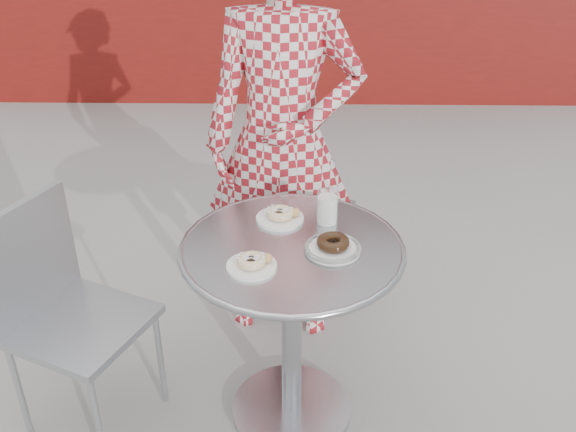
{
  "coord_description": "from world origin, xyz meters",
  "views": [
    {
      "loc": [
        0.05,
        -1.9,
        1.96
      ],
      "look_at": [
        0.01,
        0.03,
        0.86
      ],
      "focal_mm": 40.0,
      "sensor_mm": 36.0,
      "label": 1
    }
  ],
  "objects_px": {
    "seated_person": "(283,142)",
    "bistro_table": "(292,291)",
    "chair_left": "(87,362)",
    "plate_near": "(252,263)",
    "plate_checker": "(333,246)",
    "plate_far": "(281,215)",
    "chair_far": "(306,241)",
    "milk_cup": "(327,208)"
  },
  "relations": [
    {
      "from": "seated_person",
      "to": "bistro_table",
      "type": "bearing_deg",
      "value": -80.65
    },
    {
      "from": "chair_left",
      "to": "plate_near",
      "type": "relative_size",
      "value": 5.52
    },
    {
      "from": "bistro_table",
      "to": "plate_checker",
      "type": "height_order",
      "value": "plate_checker"
    },
    {
      "from": "plate_near",
      "to": "chair_left",
      "type": "bearing_deg",
      "value": 171.03
    },
    {
      "from": "seated_person",
      "to": "plate_far",
      "type": "xyz_separation_m",
      "value": [
        0.0,
        -0.44,
        -0.1
      ]
    },
    {
      "from": "chair_left",
      "to": "plate_checker",
      "type": "bearing_deg",
      "value": -65.22
    },
    {
      "from": "chair_left",
      "to": "seated_person",
      "type": "height_order",
      "value": "seated_person"
    },
    {
      "from": "bistro_table",
      "to": "plate_far",
      "type": "relative_size",
      "value": 4.53
    },
    {
      "from": "chair_far",
      "to": "plate_checker",
      "type": "relative_size",
      "value": 4.11
    },
    {
      "from": "chair_far",
      "to": "plate_near",
      "type": "distance_m",
      "value": 1.2
    },
    {
      "from": "chair_far",
      "to": "plate_far",
      "type": "distance_m",
      "value": 0.93
    },
    {
      "from": "bistro_table",
      "to": "seated_person",
      "type": "height_order",
      "value": "seated_person"
    },
    {
      "from": "plate_far",
      "to": "plate_near",
      "type": "height_order",
      "value": "plate_far"
    },
    {
      "from": "bistro_table",
      "to": "chair_far",
      "type": "distance_m",
      "value": 0.98
    },
    {
      "from": "plate_far",
      "to": "plate_checker",
      "type": "bearing_deg",
      "value": -48.3
    },
    {
      "from": "bistro_table",
      "to": "chair_far",
      "type": "xyz_separation_m",
      "value": [
        0.06,
        0.91,
        -0.35
      ]
    },
    {
      "from": "seated_person",
      "to": "plate_checker",
      "type": "height_order",
      "value": "seated_person"
    },
    {
      "from": "chair_left",
      "to": "milk_cup",
      "type": "relative_size",
      "value": 7.29
    },
    {
      "from": "chair_far",
      "to": "plate_far",
      "type": "relative_size",
      "value": 4.57
    },
    {
      "from": "bistro_table",
      "to": "chair_left",
      "type": "relative_size",
      "value": 0.87
    },
    {
      "from": "chair_far",
      "to": "chair_left",
      "type": "distance_m",
      "value": 1.26
    },
    {
      "from": "plate_checker",
      "to": "milk_cup",
      "type": "xyz_separation_m",
      "value": [
        -0.01,
        0.19,
        0.04
      ]
    },
    {
      "from": "seated_person",
      "to": "plate_near",
      "type": "height_order",
      "value": "seated_person"
    },
    {
      "from": "bistro_table",
      "to": "chair_left",
      "type": "height_order",
      "value": "chair_left"
    },
    {
      "from": "chair_far",
      "to": "milk_cup",
      "type": "height_order",
      "value": "milk_cup"
    },
    {
      "from": "bistro_table",
      "to": "chair_far",
      "type": "height_order",
      "value": "chair_far"
    },
    {
      "from": "chair_left",
      "to": "plate_far",
      "type": "distance_m",
      "value": 0.93
    },
    {
      "from": "bistro_table",
      "to": "milk_cup",
      "type": "relative_size",
      "value": 6.34
    },
    {
      "from": "plate_near",
      "to": "chair_far",
      "type": "bearing_deg",
      "value": 79.66
    },
    {
      "from": "plate_far",
      "to": "plate_checker",
      "type": "height_order",
      "value": "plate_checker"
    },
    {
      "from": "chair_far",
      "to": "milk_cup",
      "type": "relative_size",
      "value": 6.4
    },
    {
      "from": "milk_cup",
      "to": "plate_checker",
      "type": "bearing_deg",
      "value": -85.96
    },
    {
      "from": "chair_far",
      "to": "chair_left",
      "type": "height_order",
      "value": "chair_left"
    },
    {
      "from": "chair_left",
      "to": "milk_cup",
      "type": "bearing_deg",
      "value": -53.38
    },
    {
      "from": "plate_checker",
      "to": "chair_left",
      "type": "bearing_deg",
      "value": -179.67
    },
    {
      "from": "bistro_table",
      "to": "chair_left",
      "type": "distance_m",
      "value": 0.84
    },
    {
      "from": "chair_far",
      "to": "chair_left",
      "type": "bearing_deg",
      "value": 71.2
    },
    {
      "from": "chair_far",
      "to": "seated_person",
      "type": "relative_size",
      "value": 0.44
    },
    {
      "from": "chair_left",
      "to": "plate_checker",
      "type": "distance_m",
      "value": 1.05
    },
    {
      "from": "plate_checker",
      "to": "plate_near",
      "type": "bearing_deg",
      "value": -157.84
    },
    {
      "from": "plate_far",
      "to": "plate_checker",
      "type": "relative_size",
      "value": 0.9
    },
    {
      "from": "plate_near",
      "to": "plate_checker",
      "type": "xyz_separation_m",
      "value": [
        0.26,
        0.11,
        -0.0
      ]
    }
  ]
}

